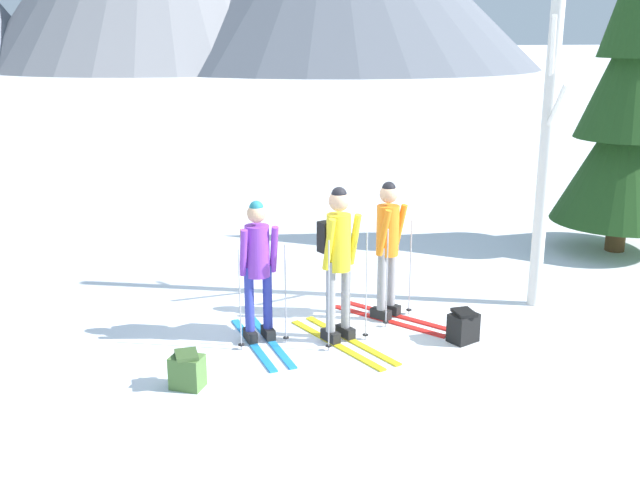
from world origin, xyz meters
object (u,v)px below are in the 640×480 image
Objects in this scene: pine_tree_near at (631,104)px; birch_tree_tall at (550,113)px; backpack_on_snow_beside at (463,326)px; backpack_on_snow_front at (187,370)px; skier_in_orange at (388,244)px; skier_in_purple at (257,263)px; skier_in_yellow at (338,255)px.

pine_tree_near is 3.26m from birch_tree_tall.
backpack_on_snow_front is at bearing -175.06° from backpack_on_snow_beside.
pine_tree_near is (4.74, 1.75, 1.45)m from skier_in_orange.
skier_in_purple is 6.90m from pine_tree_near.
pine_tree_near is 13.24× the size of backpack_on_snow_front.
skier_in_orange is 2.59m from birch_tree_tall.
pine_tree_near is 1.07× the size of birch_tree_tall.
birch_tree_tall is 2.89m from backpack_on_snow_beside.
skier_in_purple is 4.22× the size of backpack_on_snow_front.
pine_tree_near is at bearing 22.03° from backpack_on_snow_front.
skier_in_orange is 0.33× the size of pine_tree_near.
pine_tree_near is 5.43m from backpack_on_snow_beside.
skier_in_yellow is 2.15m from backpack_on_snow_front.
backpack_on_snow_beside is (2.29, -0.70, -0.76)m from skier_in_purple.
birch_tree_tall is at bearing 29.94° from backpack_on_snow_beside.
birch_tree_tall reaches higher than skier_in_yellow.
backpack_on_snow_beside is at bearing -58.26° from skier_in_orange.
skier_in_purple is 0.34× the size of birch_tree_tall.
backpack_on_snow_front is at bearing -154.94° from skier_in_orange.
skier_in_yellow is at bearing 162.17° from backpack_on_snow_beside.
skier_in_purple is 2.51m from backpack_on_snow_beside.
skier_in_purple is 1.72m from skier_in_orange.
backpack_on_snow_beside is at bearing -150.06° from birch_tree_tall.
skier_in_purple is 4.08m from birch_tree_tall.
birch_tree_tall is 12.90× the size of backpack_on_snow_beside.
skier_in_orange reaches higher than skier_in_purple.
skier_in_yellow is 4.61× the size of backpack_on_snow_front.
backpack_on_snow_front is 1.04× the size of backpack_on_snow_beside.
pine_tree_near reaches higher than birch_tree_tall.
skier_in_yellow is 0.37× the size of birch_tree_tall.
skier_in_yellow is 4.80× the size of backpack_on_snow_beside.
birch_tree_tall is 12.39× the size of backpack_on_snow_front.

